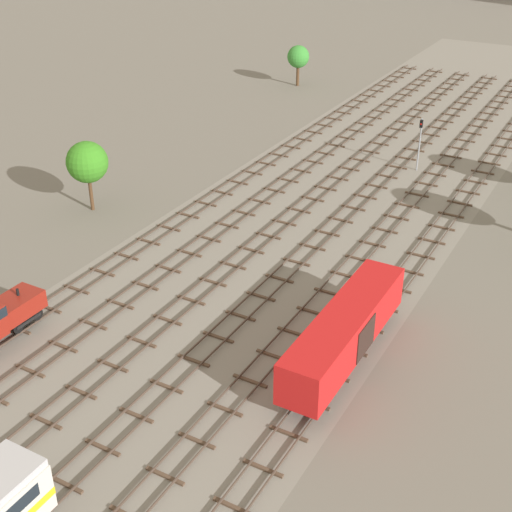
# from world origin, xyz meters

# --- Properties ---
(ground_plane) EXTENTS (480.00, 480.00, 0.00)m
(ground_plane) POSITION_xyz_m (0.00, 56.00, 0.00)
(ground_plane) COLOR slate
(ballast_bed) EXTENTS (25.14, 176.00, 0.01)m
(ballast_bed) POSITION_xyz_m (0.00, 56.00, 0.00)
(ballast_bed) COLOR gray
(ballast_bed) RESTS_ON ground
(track_far_left) EXTENTS (2.40, 126.00, 0.29)m
(track_far_left) POSITION_xyz_m (-10.57, 57.00, 0.14)
(track_far_left) COLOR #47382D
(track_far_left) RESTS_ON ground
(track_left) EXTENTS (2.40, 126.00, 0.29)m
(track_left) POSITION_xyz_m (-6.34, 57.00, 0.14)
(track_left) COLOR #47382D
(track_left) RESTS_ON ground
(track_centre_left) EXTENTS (2.40, 126.00, 0.29)m
(track_centre_left) POSITION_xyz_m (-2.11, 57.00, 0.14)
(track_centre_left) COLOR #47382D
(track_centre_left) RESTS_ON ground
(track_centre) EXTENTS (2.40, 126.00, 0.29)m
(track_centre) POSITION_xyz_m (2.11, 57.00, 0.14)
(track_centre) COLOR #47382D
(track_centre) RESTS_ON ground
(track_centre_right) EXTENTS (2.40, 126.00, 0.29)m
(track_centre_right) POSITION_xyz_m (6.34, 57.00, 0.14)
(track_centre_right) COLOR #47382D
(track_centre_right) RESTS_ON ground
(track_right) EXTENTS (2.40, 126.00, 0.29)m
(track_right) POSITION_xyz_m (10.57, 57.00, 0.14)
(track_right) COLOR #47382D
(track_right) RESTS_ON ground
(freight_boxcar_right_mid) EXTENTS (2.87, 14.00, 3.60)m
(freight_boxcar_right_mid) POSITION_xyz_m (10.58, 42.23, 2.45)
(freight_boxcar_right_mid) COLOR red
(freight_boxcar_right_mid) RESTS_ON ground
(signal_post_nearest) EXTENTS (0.28, 0.47, 5.65)m
(signal_post_nearest) POSITION_xyz_m (4.23, 76.80, 3.57)
(signal_post_nearest) COLOR gray
(signal_post_nearest) RESTS_ON ground
(lineside_tree_2) EXTENTS (3.21, 3.21, 5.84)m
(lineside_tree_2) POSITION_xyz_m (-21.75, 100.70, 4.19)
(lineside_tree_2) COLOR #4C331E
(lineside_tree_2) RESTS_ON ground
(lineside_tree_3) EXTENTS (3.83, 3.83, 6.66)m
(lineside_tree_3) POSITION_xyz_m (-19.18, 52.29, 4.72)
(lineside_tree_3) COLOR #4C331E
(lineside_tree_3) RESTS_ON ground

